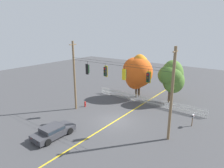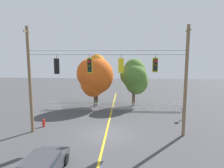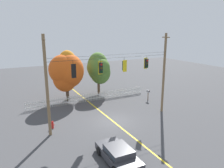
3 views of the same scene
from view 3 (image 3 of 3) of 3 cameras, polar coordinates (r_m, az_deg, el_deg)
The scene contains 14 objects.
ground at distance 22.25m, azimuth 0.31°, elevation -9.94°, with size 80.00×80.00×0.00m, color #424244.
lane_centerline_stripe at distance 22.25m, azimuth 0.31°, elevation -9.93°, with size 0.16×36.00×0.01m, color gold.
signal_support_span at distance 20.83m, azimuth 0.33°, elevation 1.43°, with size 12.89×1.10×8.81m.
traffic_signal_westbound_side at distance 19.12m, azimuth -10.27°, elevation 3.50°, with size 0.43×0.38×1.54m.
traffic_signal_eastbound_side at distance 20.05m, azimuth -3.01°, elevation 4.32°, with size 0.43×0.38×1.50m.
traffic_signal_northbound_primary at distance 21.17m, azimuth 3.28°, elevation 4.89°, with size 0.43×0.38×1.43m.
traffic_signal_southbound_primary at distance 22.65m, azimuth 9.17°, elevation 5.47°, with size 0.43×0.38×1.38m.
white_picket_fence at distance 28.27m, azimuth -5.87°, elevation -3.52°, with size 16.12×0.06×1.08m.
autumn_maple_near_fence at distance 28.25m, azimuth -12.20°, elevation 3.17°, with size 4.57×3.92×6.22m.
autumn_maple_mid at distance 28.56m, azimuth -11.91°, elevation 3.57°, with size 3.56×3.07×6.62m.
autumn_oak_far_east at distance 30.82m, azimuth -3.54°, elevation 4.06°, with size 3.60×3.44×6.06m.
parked_car at distance 15.87m, azimuth 1.63°, elevation -18.11°, with size 2.03×4.21×1.15m.
fire_hydrant at distance 21.43m, azimuth -15.58°, elevation -10.40°, with size 0.38×0.22×0.74m.
roadside_mailbox at distance 28.87m, azimuth 9.62°, elevation -2.08°, with size 0.25×0.44×1.38m.
Camera 3 is at (-9.40, -18.02, 9.06)m, focal length 34.30 mm.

